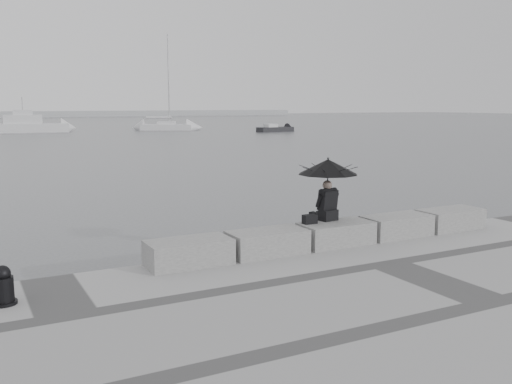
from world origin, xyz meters
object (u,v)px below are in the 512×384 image
small_motorboat (275,129)px  mooring_bollard (3,288)px  motor_cruiser (31,125)px  seated_person (328,173)px  sailboat_right (166,126)px

small_motorboat → mooring_bollard: bearing=-130.9°
motor_cruiser → small_motorboat: motor_cruiser is taller
seated_person → mooring_bollard: bearing=179.7°
mooring_bollard → sailboat_right: 70.10m
mooring_bollard → motor_cruiser: motor_cruiser is taller
mooring_bollard → small_motorboat: bearing=56.8°
seated_person → small_motorboat: (29.33, 53.92, -1.72)m
sailboat_right → mooring_bollard: bearing=-85.5°
mooring_bollard → motor_cruiser: size_ratio=0.07×
seated_person → small_motorboat: bearing=52.5°
sailboat_right → motor_cruiser: (-17.01, 2.21, 0.36)m
seated_person → mooring_bollard: 6.86m
sailboat_right → small_motorboat: 15.27m
seated_person → sailboat_right: size_ratio=0.11×
mooring_bollard → motor_cruiser: bearing=83.3°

